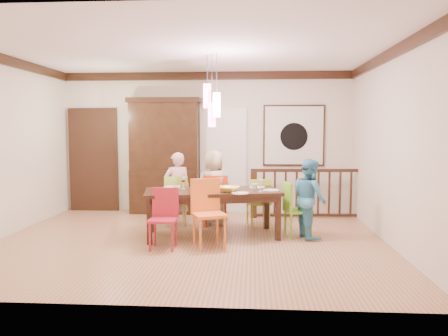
# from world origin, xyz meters

# --- Properties ---
(floor) EXTENTS (6.00, 6.00, 0.00)m
(floor) POSITION_xyz_m (0.00, 0.00, 0.00)
(floor) COLOR #946747
(floor) RESTS_ON ground
(ceiling) EXTENTS (6.00, 6.00, 0.00)m
(ceiling) POSITION_xyz_m (0.00, 0.00, 2.90)
(ceiling) COLOR white
(ceiling) RESTS_ON wall_back
(wall_back) EXTENTS (6.00, 0.00, 6.00)m
(wall_back) POSITION_xyz_m (0.00, 2.50, 1.45)
(wall_back) COLOR beige
(wall_back) RESTS_ON floor
(wall_right) EXTENTS (0.00, 5.00, 5.00)m
(wall_right) POSITION_xyz_m (3.00, 0.00, 1.45)
(wall_right) COLOR beige
(wall_right) RESTS_ON floor
(crown_molding) EXTENTS (6.00, 5.00, 0.16)m
(crown_molding) POSITION_xyz_m (0.00, 0.00, 2.82)
(crown_molding) COLOR black
(crown_molding) RESTS_ON wall_back
(panel_door) EXTENTS (1.04, 0.07, 2.24)m
(panel_door) POSITION_xyz_m (-2.40, 2.45, 1.05)
(panel_door) COLOR black
(panel_door) RESTS_ON wall_back
(white_doorway) EXTENTS (0.97, 0.05, 2.22)m
(white_doorway) POSITION_xyz_m (0.35, 2.46, 1.05)
(white_doorway) COLOR silver
(white_doorway) RESTS_ON wall_back
(painting) EXTENTS (1.25, 0.06, 1.25)m
(painting) POSITION_xyz_m (1.80, 2.46, 1.60)
(painting) COLOR black
(painting) RESTS_ON wall_back
(pendant_cluster) EXTENTS (0.27, 0.21, 1.14)m
(pendant_cluster) POSITION_xyz_m (0.31, 0.35, 2.11)
(pendant_cluster) COLOR #FF4C83
(pendant_cluster) RESTS_ON ceiling
(dining_table) EXTENTS (2.27, 1.36, 0.75)m
(dining_table) POSITION_xyz_m (0.31, 0.35, 0.67)
(dining_table) COLOR black
(dining_table) RESTS_ON floor
(chair_far_left) EXTENTS (0.50, 0.50, 0.90)m
(chair_far_left) POSITION_xyz_m (-0.42, 1.09, 0.52)
(chair_far_left) COLOR #A1C63B
(chair_far_left) RESTS_ON floor
(chair_far_mid) EXTENTS (0.44, 0.44, 0.92)m
(chair_far_mid) POSITION_xyz_m (0.31, 1.13, 0.53)
(chair_far_mid) COLOR red
(chair_far_mid) RESTS_ON floor
(chair_far_right) EXTENTS (0.47, 0.47, 0.86)m
(chair_far_right) POSITION_xyz_m (1.07, 1.16, 0.49)
(chair_far_right) COLOR #A7BD2F
(chair_far_right) RESTS_ON floor
(chair_near_left) EXTENTS (0.39, 0.39, 0.87)m
(chair_near_left) POSITION_xyz_m (-0.32, -0.45, 0.50)
(chair_near_left) COLOR #A71C2D
(chair_near_left) RESTS_ON floor
(chair_near_mid) EXTENTS (0.58, 0.58, 0.99)m
(chair_near_mid) POSITION_xyz_m (0.33, -0.32, 0.57)
(chair_near_mid) COLOR orange
(chair_near_mid) RESTS_ON floor
(chair_end_right) EXTENTS (0.48, 0.48, 0.88)m
(chair_end_right) POSITION_xyz_m (1.69, 0.37, 0.51)
(chair_end_right) COLOR #63AF21
(chair_end_right) RESTS_ON floor
(china_hutch) EXTENTS (1.50, 0.46, 2.37)m
(china_hutch) POSITION_xyz_m (-0.85, 2.30, 1.19)
(china_hutch) COLOR black
(china_hutch) RESTS_ON floor
(balustrade) EXTENTS (2.22, 0.21, 0.96)m
(balustrade) POSITION_xyz_m (2.03, 1.95, 0.50)
(balustrade) COLOR black
(balustrade) RESTS_ON floor
(person_far_left) EXTENTS (0.56, 0.46, 1.31)m
(person_far_left) POSITION_xyz_m (-0.40, 1.19, 0.66)
(person_far_left) COLOR #F8BDC8
(person_far_left) RESTS_ON floor
(person_far_mid) EXTENTS (0.77, 0.63, 1.35)m
(person_far_mid) POSITION_xyz_m (0.26, 1.20, 0.68)
(person_far_mid) COLOR #BDAE8E
(person_far_mid) RESTS_ON floor
(person_end_right) EXTENTS (0.65, 0.73, 1.27)m
(person_end_right) POSITION_xyz_m (1.87, 0.36, 0.63)
(person_end_right) COLOR teal
(person_end_right) RESTS_ON floor
(serving_bowl) EXTENTS (0.41, 0.41, 0.08)m
(serving_bowl) POSITION_xyz_m (0.59, 0.17, 0.79)
(serving_bowl) COLOR gold
(serving_bowl) RESTS_ON dining_table
(small_bowl) EXTENTS (0.20, 0.20, 0.06)m
(small_bowl) POSITION_xyz_m (0.14, 0.48, 0.78)
(small_bowl) COLOR white
(small_bowl) RESTS_ON dining_table
(cup_left) EXTENTS (0.13, 0.13, 0.09)m
(cup_left) POSITION_xyz_m (-0.23, 0.19, 0.80)
(cup_left) COLOR silver
(cup_left) RESTS_ON dining_table
(cup_right) EXTENTS (0.11, 0.11, 0.10)m
(cup_right) POSITION_xyz_m (0.99, 0.43, 0.80)
(cup_right) COLOR silver
(cup_right) RESTS_ON dining_table
(plate_far_left) EXTENTS (0.26, 0.26, 0.01)m
(plate_far_left) POSITION_xyz_m (-0.40, 0.62, 0.76)
(plate_far_left) COLOR white
(plate_far_left) RESTS_ON dining_table
(plate_far_mid) EXTENTS (0.26, 0.26, 0.01)m
(plate_far_mid) POSITION_xyz_m (0.32, 0.62, 0.76)
(plate_far_mid) COLOR white
(plate_far_mid) RESTS_ON dining_table
(plate_far_right) EXTENTS (0.26, 0.26, 0.01)m
(plate_far_right) POSITION_xyz_m (1.04, 0.70, 0.76)
(plate_far_right) COLOR white
(plate_far_right) RESTS_ON dining_table
(plate_near_left) EXTENTS (0.26, 0.26, 0.01)m
(plate_near_left) POSITION_xyz_m (-0.39, 0.09, 0.76)
(plate_near_left) COLOR white
(plate_near_left) RESTS_ON dining_table
(plate_near_mid) EXTENTS (0.26, 0.26, 0.01)m
(plate_near_mid) POSITION_xyz_m (0.77, -0.00, 0.76)
(plate_near_mid) COLOR white
(plate_near_mid) RESTS_ON dining_table
(plate_end_right) EXTENTS (0.26, 0.26, 0.01)m
(plate_end_right) POSITION_xyz_m (1.26, 0.34, 0.76)
(plate_end_right) COLOR white
(plate_end_right) RESTS_ON dining_table
(wine_glass_a) EXTENTS (0.08, 0.08, 0.19)m
(wine_glass_a) POSITION_xyz_m (-0.18, 0.51, 0.84)
(wine_glass_a) COLOR #590C19
(wine_glass_a) RESTS_ON dining_table
(wine_glass_b) EXTENTS (0.08, 0.08, 0.19)m
(wine_glass_b) POSITION_xyz_m (0.45, 0.51, 0.84)
(wine_glass_b) COLOR silver
(wine_glass_b) RESTS_ON dining_table
(wine_glass_c) EXTENTS (0.08, 0.08, 0.19)m
(wine_glass_c) POSITION_xyz_m (0.24, 0.08, 0.84)
(wine_glass_c) COLOR #590C19
(wine_glass_c) RESTS_ON dining_table
(wine_glass_d) EXTENTS (0.08, 0.08, 0.19)m
(wine_glass_d) POSITION_xyz_m (1.09, 0.21, 0.84)
(wine_glass_d) COLOR silver
(wine_glass_d) RESTS_ON dining_table
(napkin) EXTENTS (0.18, 0.14, 0.01)m
(napkin) POSITION_xyz_m (0.34, 0.06, 0.76)
(napkin) COLOR #D83359
(napkin) RESTS_ON dining_table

